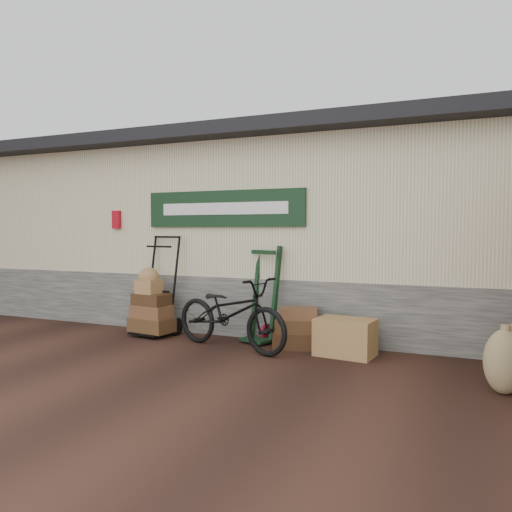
% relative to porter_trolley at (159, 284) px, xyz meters
% --- Properties ---
extents(ground, '(80.00, 80.00, 0.00)m').
position_rel_porter_trolley_xyz_m(ground, '(1.29, -0.70, -0.78)').
color(ground, black).
rests_on(ground, ground).
extents(station_building, '(14.40, 4.10, 3.20)m').
position_rel_porter_trolley_xyz_m(station_building, '(1.29, 2.03, 0.83)').
color(station_building, '#4C4C47').
rests_on(station_building, ground).
extents(porter_trolley, '(0.85, 0.69, 1.57)m').
position_rel_porter_trolley_xyz_m(porter_trolley, '(0.00, 0.00, 0.00)').
color(porter_trolley, black).
rests_on(porter_trolley, ground).
extents(green_barrow, '(0.62, 0.58, 1.39)m').
position_rel_porter_trolley_xyz_m(green_barrow, '(1.69, 0.15, -0.09)').
color(green_barrow, black).
rests_on(green_barrow, ground).
extents(suitcase_stack, '(0.72, 0.55, 0.57)m').
position_rel_porter_trolley_xyz_m(suitcase_stack, '(2.27, -0.03, -0.50)').
color(suitcase_stack, '#362211').
rests_on(suitcase_stack, ground).
extents(wicker_hamper, '(0.79, 0.56, 0.48)m').
position_rel_porter_trolley_xyz_m(wicker_hamper, '(2.98, -0.18, -0.54)').
color(wicker_hamper, '#945D3B').
rests_on(wicker_hamper, ground).
extents(bicycle, '(1.15, 2.02, 1.11)m').
position_rel_porter_trolley_xyz_m(bicycle, '(1.45, -0.45, -0.23)').
color(bicycle, black).
rests_on(bicycle, ground).
extents(burlap_sack_right, '(0.47, 0.43, 0.65)m').
position_rel_porter_trolley_xyz_m(burlap_sack_right, '(4.78, -1.06, -0.46)').
color(burlap_sack_right, olive).
rests_on(burlap_sack_right, ground).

